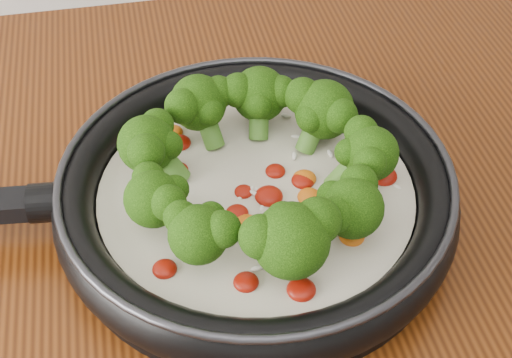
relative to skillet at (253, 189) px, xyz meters
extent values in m
cylinder|color=black|center=(0.00, 0.00, -0.03)|extent=(0.38, 0.38, 0.01)
torus|color=black|center=(0.00, 0.00, 0.00)|extent=(0.40, 0.40, 0.04)
torus|color=#2D2D33|center=(0.00, 0.00, 0.02)|extent=(0.39, 0.39, 0.01)
cylinder|color=black|center=(-0.18, 0.02, 0.00)|extent=(0.04, 0.04, 0.04)
cylinder|color=beige|center=(0.00, 0.00, -0.01)|extent=(0.31, 0.31, 0.02)
ellipsoid|color=maroon|center=(-0.06, 0.07, 0.00)|extent=(0.03, 0.03, 0.01)
ellipsoid|color=maroon|center=(0.05, 0.00, 0.00)|extent=(0.03, 0.03, 0.01)
ellipsoid|color=#D85D0D|center=(0.07, -0.07, 0.00)|extent=(0.03, 0.03, 0.01)
ellipsoid|color=maroon|center=(0.12, -0.01, 0.00)|extent=(0.04, 0.04, 0.01)
ellipsoid|color=maroon|center=(-0.09, -0.08, 0.00)|extent=(0.03, 0.03, 0.01)
ellipsoid|color=#D85D0D|center=(0.05, 0.00, 0.00)|extent=(0.03, 0.03, 0.01)
ellipsoid|color=maroon|center=(-0.06, 0.04, 0.00)|extent=(0.03, 0.03, 0.01)
ellipsoid|color=maroon|center=(0.02, -0.05, 0.00)|extent=(0.03, 0.03, 0.01)
ellipsoid|color=#D85D0D|center=(-0.01, -0.04, 0.00)|extent=(0.03, 0.03, 0.01)
ellipsoid|color=maroon|center=(0.01, -0.01, 0.00)|extent=(0.03, 0.03, 0.01)
ellipsoid|color=maroon|center=(0.02, 0.02, 0.00)|extent=(0.02, 0.02, 0.01)
ellipsoid|color=#D85D0D|center=(0.05, -0.02, 0.00)|extent=(0.03, 0.03, 0.01)
ellipsoid|color=maroon|center=(-0.03, -0.10, 0.00)|extent=(0.02, 0.02, 0.01)
ellipsoid|color=maroon|center=(-0.01, 0.00, 0.00)|extent=(0.02, 0.02, 0.01)
ellipsoid|color=#D85D0D|center=(0.06, -0.03, 0.00)|extent=(0.03, 0.03, 0.01)
ellipsoid|color=maroon|center=(0.01, -0.12, 0.00)|extent=(0.03, 0.03, 0.01)
ellipsoid|color=maroon|center=(-0.02, -0.03, 0.00)|extent=(0.03, 0.03, 0.01)
ellipsoid|color=#D85D0D|center=(-0.06, 0.09, 0.00)|extent=(0.03, 0.03, 0.01)
ellipsoid|color=white|center=(0.05, 0.01, 0.00)|extent=(0.01, 0.01, 0.00)
ellipsoid|color=white|center=(-0.02, -0.06, 0.00)|extent=(0.01, 0.01, 0.00)
ellipsoid|color=white|center=(0.08, 0.03, 0.00)|extent=(0.01, 0.01, 0.00)
ellipsoid|color=white|center=(0.00, 0.00, 0.00)|extent=(0.01, 0.01, 0.00)
ellipsoid|color=white|center=(0.13, -0.02, 0.00)|extent=(0.01, 0.01, 0.00)
ellipsoid|color=white|center=(0.08, -0.01, 0.00)|extent=(0.01, 0.01, 0.00)
ellipsoid|color=white|center=(0.10, -0.01, 0.00)|extent=(0.01, 0.01, 0.00)
ellipsoid|color=white|center=(0.00, -0.01, 0.00)|extent=(0.01, 0.01, 0.00)
ellipsoid|color=white|center=(-0.10, 0.03, 0.00)|extent=(0.01, 0.00, 0.00)
ellipsoid|color=white|center=(-0.05, -0.05, 0.00)|extent=(0.01, 0.01, 0.00)
ellipsoid|color=white|center=(0.05, 0.03, 0.00)|extent=(0.01, 0.01, 0.00)
ellipsoid|color=white|center=(0.00, -0.02, 0.00)|extent=(0.01, 0.01, 0.00)
ellipsoid|color=white|center=(0.05, 0.09, 0.00)|extent=(0.01, 0.01, 0.00)
ellipsoid|color=white|center=(-0.01, -0.09, 0.00)|extent=(0.01, 0.01, 0.00)
ellipsoid|color=white|center=(0.00, -0.01, 0.00)|extent=(0.01, 0.01, 0.00)
ellipsoid|color=white|center=(0.06, 0.06, 0.00)|extent=(0.01, 0.01, 0.00)
ellipsoid|color=white|center=(0.00, 0.00, 0.00)|extent=(0.01, 0.01, 0.00)
ellipsoid|color=white|center=(-0.01, -0.01, 0.00)|extent=(0.01, 0.01, 0.00)
ellipsoid|color=white|center=(0.00, 0.00, 0.00)|extent=(0.01, 0.01, 0.00)
ellipsoid|color=white|center=(0.10, 0.08, 0.00)|extent=(0.01, 0.01, 0.00)
ellipsoid|color=white|center=(0.02, -0.03, 0.00)|extent=(0.01, 0.01, 0.00)
ellipsoid|color=white|center=(-0.05, -0.04, 0.00)|extent=(0.01, 0.01, 0.00)
ellipsoid|color=white|center=(-0.06, -0.03, 0.00)|extent=(0.01, 0.01, 0.00)
cylinder|color=#52892C|center=(0.08, -0.01, 0.02)|extent=(0.04, 0.02, 0.04)
sphere|color=black|center=(0.10, -0.02, 0.04)|extent=(0.05, 0.05, 0.05)
sphere|color=black|center=(0.10, 0.00, 0.05)|extent=(0.03, 0.03, 0.03)
sphere|color=black|center=(0.09, -0.03, 0.04)|extent=(0.03, 0.03, 0.03)
sphere|color=black|center=(0.08, -0.01, 0.04)|extent=(0.03, 0.03, 0.02)
cylinder|color=#52892C|center=(0.07, 0.05, 0.01)|extent=(0.04, 0.04, 0.04)
sphere|color=black|center=(0.08, 0.06, 0.03)|extent=(0.06, 0.06, 0.06)
sphere|color=black|center=(0.06, 0.07, 0.04)|extent=(0.04, 0.04, 0.04)
sphere|color=black|center=(0.09, 0.04, 0.04)|extent=(0.04, 0.04, 0.03)
sphere|color=black|center=(0.06, 0.05, 0.04)|extent=(0.03, 0.03, 0.03)
cylinder|color=#52892C|center=(0.02, 0.08, 0.01)|extent=(0.03, 0.04, 0.04)
sphere|color=black|center=(0.03, 0.09, 0.03)|extent=(0.06, 0.06, 0.05)
sphere|color=black|center=(0.00, 0.09, 0.04)|extent=(0.04, 0.04, 0.03)
sphere|color=black|center=(0.04, 0.08, 0.04)|extent=(0.03, 0.03, 0.03)
sphere|color=black|center=(0.02, 0.07, 0.04)|extent=(0.03, 0.03, 0.03)
cylinder|color=#52892C|center=(-0.03, 0.07, 0.01)|extent=(0.03, 0.04, 0.04)
sphere|color=black|center=(-0.03, 0.09, 0.03)|extent=(0.06, 0.06, 0.05)
sphere|color=black|center=(-0.05, 0.08, 0.04)|extent=(0.04, 0.04, 0.03)
sphere|color=black|center=(-0.01, 0.09, 0.04)|extent=(0.03, 0.03, 0.03)
sphere|color=black|center=(-0.03, 0.07, 0.04)|extent=(0.03, 0.03, 0.03)
cylinder|color=#52892C|center=(-0.07, 0.03, 0.02)|extent=(0.04, 0.03, 0.04)
sphere|color=black|center=(-0.09, 0.04, 0.04)|extent=(0.06, 0.06, 0.05)
sphere|color=black|center=(-0.09, 0.02, 0.05)|extent=(0.04, 0.04, 0.03)
sphere|color=black|center=(-0.08, 0.05, 0.04)|extent=(0.03, 0.03, 0.03)
sphere|color=black|center=(-0.07, 0.03, 0.04)|extent=(0.03, 0.03, 0.03)
cylinder|color=#52892C|center=(-0.07, -0.02, 0.01)|extent=(0.04, 0.03, 0.04)
sphere|color=black|center=(-0.09, -0.03, 0.03)|extent=(0.05, 0.05, 0.05)
sphere|color=black|center=(-0.08, -0.04, 0.04)|extent=(0.03, 0.03, 0.03)
sphere|color=black|center=(-0.09, -0.01, 0.04)|extent=(0.03, 0.03, 0.03)
sphere|color=black|center=(-0.07, -0.02, 0.04)|extent=(0.03, 0.03, 0.02)
cylinder|color=#52892C|center=(-0.05, -0.06, 0.02)|extent=(0.04, 0.04, 0.04)
sphere|color=black|center=(-0.06, -0.08, 0.04)|extent=(0.05, 0.05, 0.05)
sphere|color=black|center=(-0.04, -0.08, 0.04)|extent=(0.03, 0.03, 0.03)
sphere|color=black|center=(-0.07, -0.06, 0.04)|extent=(0.03, 0.03, 0.03)
sphere|color=black|center=(-0.05, -0.06, 0.04)|extent=(0.03, 0.03, 0.02)
cylinder|color=#52892C|center=(0.01, -0.08, 0.02)|extent=(0.02, 0.04, 0.05)
sphere|color=black|center=(0.01, -0.10, 0.04)|extent=(0.07, 0.07, 0.06)
sphere|color=black|center=(0.03, -0.09, 0.05)|extent=(0.04, 0.04, 0.04)
sphere|color=black|center=(-0.01, -0.10, 0.05)|extent=(0.04, 0.04, 0.04)
sphere|color=black|center=(0.01, -0.08, 0.04)|extent=(0.03, 0.03, 0.03)
cylinder|color=#52892C|center=(0.06, -0.06, 0.01)|extent=(0.04, 0.04, 0.04)
sphere|color=black|center=(0.07, -0.07, 0.03)|extent=(0.06, 0.06, 0.05)
sphere|color=black|center=(0.08, -0.05, 0.04)|extent=(0.04, 0.04, 0.03)
sphere|color=black|center=(0.05, -0.08, 0.04)|extent=(0.03, 0.03, 0.03)
sphere|color=black|center=(0.05, -0.06, 0.04)|extent=(0.03, 0.03, 0.03)
camera|label=1|loc=(-0.09, -0.45, 0.45)|focal=50.08mm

